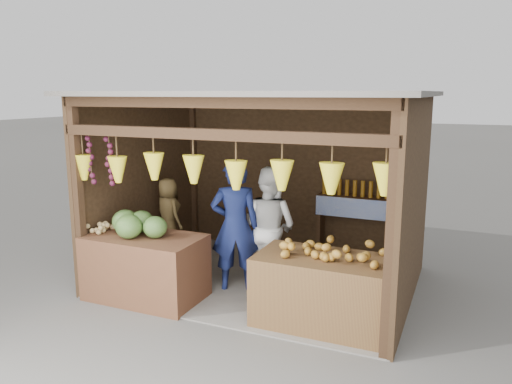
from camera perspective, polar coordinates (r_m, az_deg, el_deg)
ground at (r=7.22m, az=0.78°, el=-10.18°), size 80.00×80.00×0.00m
stall_structure at (r=6.76m, az=0.42°, el=2.99°), size 4.30×3.30×2.66m
back_shelf at (r=7.85m, az=11.56°, el=-1.97°), size 1.25×0.32×1.32m
counter_left at (r=6.69m, az=-12.51°, el=-8.38°), size 1.48×0.85×0.84m
counter_right at (r=5.86m, az=7.80°, el=-11.20°), size 1.56×0.85×0.82m
stool at (r=7.85m, az=-9.81°, el=-7.42°), size 0.31×0.31×0.29m
man_standing at (r=6.67m, az=-2.41°, el=-3.91°), size 0.77×0.66×1.79m
woman_standing at (r=6.85m, az=1.55°, el=-4.00°), size 0.94×0.81×1.67m
vendor_seated at (r=7.65m, az=-9.99°, el=-2.48°), size 0.64×0.55×1.10m
melon_pile at (r=6.59m, az=-13.10°, el=-3.46°), size 1.00×0.50×0.32m
tanfruit_pile at (r=6.93m, az=-17.35°, el=-3.77°), size 0.34×0.40×0.13m
mango_pile at (r=5.69m, az=8.90°, el=-6.36°), size 1.40×0.64×0.22m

